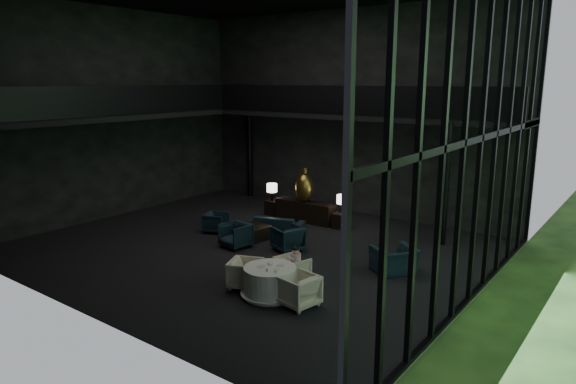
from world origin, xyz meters
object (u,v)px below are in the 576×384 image
Objects in this scene: bronze_urn at (304,187)px; lounge_armchair_west at (216,222)px; dining_table at (270,283)px; console at (305,211)px; window_armchair at (394,255)px; table_lamp_right at (342,200)px; side_table_right at (341,221)px; lounge_armchair_south at (236,233)px; sofa at (277,222)px; dining_chair_north at (292,268)px; side_table_left at (273,207)px; dining_chair_west at (246,271)px; coffee_table at (253,232)px; child at (296,257)px; lounge_armchair_east at (288,236)px; dining_chair_east at (298,287)px.

bronze_urn reaches higher than lounge_armchair_west.
bronze_urn is 1.71× the size of lounge_armchair_west.
dining_table is at bearing -143.95° from lounge_armchair_west.
window_armchair is at bearing -29.86° from console.
table_lamp_right reaches higher than lounge_armchair_west.
table_lamp_right is 4.60m from window_armchair.
lounge_armchair_south is (-1.61, -3.89, 0.20)m from side_table_right.
side_table_right is at bearing -151.82° from sofa.
dining_table is 1.89× the size of dining_chair_north.
side_table_right is at bearing -68.78° from lounge_armchair_west.
dining_chair_west reaches higher than side_table_left.
console is 2.86m from coffee_table.
dining_table is at bearing -75.02° from table_lamp_right.
dining_chair_west is at bearing -57.13° from side_table_left.
sofa reaches higher than side_table_left.
table_lamp_right is (-0.00, 0.05, 0.76)m from side_table_right.
lounge_armchair_south is at bearing -21.72° from child.
window_armchair is 5.24m from coffee_table.
lounge_armchair_east reaches higher than dining_chair_east.
lounge_armchair_east reaches higher than side_table_left.
lounge_armchair_south reaches higher than console.
dining_chair_east is (4.20, -2.39, -0.01)m from lounge_armchair_south.
table_lamp_right is 5.51m from dining_chair_north.
dining_chair_west reaches higher than side_table_right.
bronze_urn is 1.36× the size of lounge_armchair_east.
side_table_left is 7.31m from window_armchair.
lounge_armchair_east reaches higher than console.
side_table_right is at bearing -0.05° from console.
dining_chair_east is at bearing -115.07° from dining_chair_west.
lounge_armchair_south is 5.18m from window_armchair.
side_table_right reaches higher than coffee_table.
lounge_armchair_west is 5.51m from child.
coffee_table is (-0.12, -1.13, -0.13)m from sofa.
coffee_table is 4.09m from dining_chair_north.
table_lamp_right is at bearing -56.96° from dining_chair_north.
dining_chair_east is at bearing -3.32° from dining_table.
lounge_armchair_west is at bearing -108.32° from dining_chair_east.
dining_chair_north is at bearing 94.08° from dining_table.
coffee_table is (1.55, 0.23, -0.16)m from lounge_armchair_west.
table_lamp_right reaches higher than side_table_right.
side_table_right is 0.64× the size of dining_chair_west.
table_lamp_right is at bearing 104.98° from dining_table.
side_table_right is 0.76m from table_lamp_right.
side_table_right is 3.17m from lounge_armchair_east.
table_lamp_right is at bearing -71.70° from child.
dining_chair_west is (-0.83, 0.03, 0.11)m from dining_table.
window_armchair is at bearing -40.46° from table_lamp_right.
side_table_right is 4.22m from lounge_armchair_south.
lounge_armchair_east is (3.26, -0.09, 0.10)m from lounge_armchair_west.
sofa is at bearing -46.10° from child.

